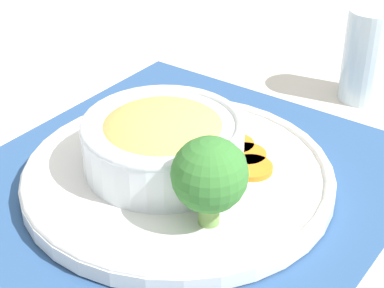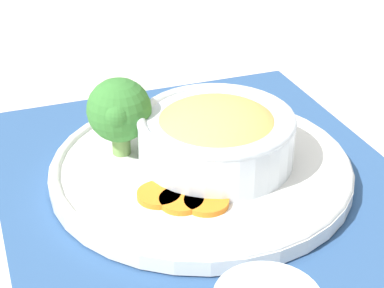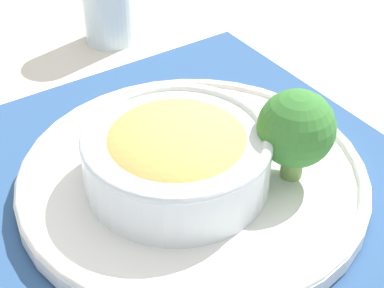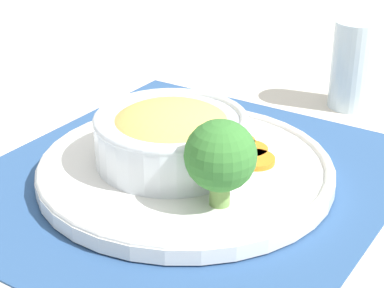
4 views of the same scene
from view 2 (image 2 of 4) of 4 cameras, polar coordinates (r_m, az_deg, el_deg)
The scene contains 8 objects.
ground_plane at distance 0.70m, azimuth 0.79°, elevation -3.15°, with size 4.00×4.00×0.00m, color beige.
placemat at distance 0.70m, azimuth 0.79°, elevation -3.01°, with size 0.50×0.46×0.00m.
plate at distance 0.69m, azimuth 0.80°, elevation -2.09°, with size 0.32×0.32×0.02m.
bowl at distance 0.68m, azimuth 2.03°, elevation 1.04°, with size 0.17×0.17×0.07m.
broccoli_floret at distance 0.69m, azimuth -6.50°, elevation 2.97°, with size 0.07×0.07×0.09m.
carrot_slice_near at distance 0.63m, azimuth -2.94°, elevation -4.52°, with size 0.04×0.04×0.01m.
carrot_slice_middle at distance 0.63m, azimuth -0.94°, elevation -5.04°, with size 0.04×0.04×0.01m.
carrot_slice_far at distance 0.62m, azimuth 1.29°, elevation -5.17°, with size 0.04×0.04×0.01m.
Camera 2 is at (-0.53, 0.26, 0.38)m, focal length 60.00 mm.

